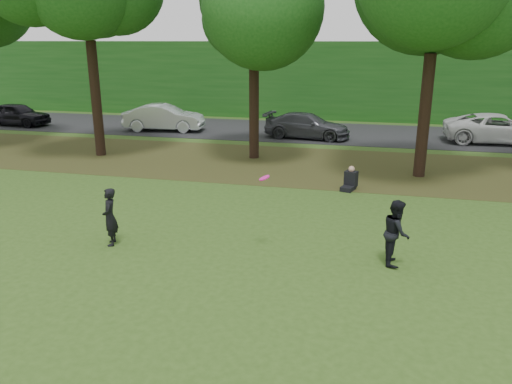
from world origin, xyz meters
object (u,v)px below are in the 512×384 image
Objects in this scene: player_left at (110,217)px; seated_person at (350,181)px; player_right at (396,232)px; frisbee at (264,178)px.

seated_person is (5.75, 6.50, -0.45)m from player_left.
frisbee reaches higher than player_right.
seated_person is at bearing 73.45° from frisbee.
player_right is at bearing -60.17° from seated_person.
player_left is at bearing 92.10° from player_right.
frisbee is 6.52m from seated_person.
frisbee is at bearing -89.47° from seated_person.
frisbee is at bearing 74.34° from player_left.
seated_person is at bearing 116.44° from player_left.
seated_person is (1.80, 6.06, -1.61)m from frisbee.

